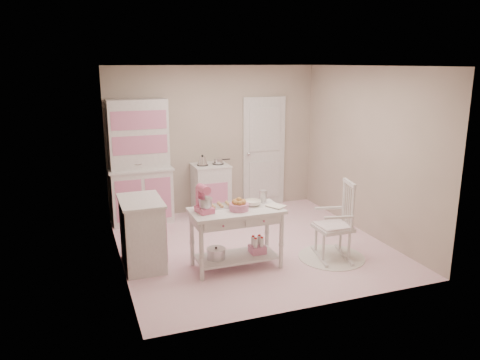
# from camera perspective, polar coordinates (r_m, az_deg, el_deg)

# --- Properties ---
(room_shell) EXTENTS (3.84, 3.84, 2.62)m
(room_shell) POSITION_cam_1_polar(r_m,az_deg,el_deg) (6.58, 1.66, 5.41)
(room_shell) COLOR pink
(room_shell) RESTS_ON ground
(door) EXTENTS (0.82, 0.05, 2.04)m
(door) POSITION_cam_1_polar(r_m,az_deg,el_deg) (8.75, 2.93, 3.42)
(door) COLOR white
(door) RESTS_ON ground
(hutch) EXTENTS (1.06, 0.50, 2.08)m
(hutch) POSITION_cam_1_polar(r_m,az_deg,el_deg) (7.94, -12.09, 2.16)
(hutch) COLOR white
(hutch) RESTS_ON ground
(stove) EXTENTS (0.62, 0.57, 0.92)m
(stove) POSITION_cam_1_polar(r_m,az_deg,el_deg) (8.27, -3.58, -1.21)
(stove) COLOR white
(stove) RESTS_ON ground
(base_cabinet) EXTENTS (0.54, 0.84, 0.92)m
(base_cabinet) POSITION_cam_1_polar(r_m,az_deg,el_deg) (6.34, -11.84, -6.34)
(base_cabinet) COLOR white
(base_cabinet) RESTS_ON ground
(lace_rug) EXTENTS (0.92, 0.92, 0.01)m
(lace_rug) POSITION_cam_1_polar(r_m,az_deg,el_deg) (6.74, 11.08, -9.21)
(lace_rug) COLOR white
(lace_rug) RESTS_ON ground
(rocking_chair) EXTENTS (0.62, 0.80, 1.10)m
(rocking_chair) POSITION_cam_1_polar(r_m,az_deg,el_deg) (6.54, 11.31, -4.83)
(rocking_chair) COLOR white
(rocking_chair) RESTS_ON ground
(work_table) EXTENTS (1.20, 0.60, 0.80)m
(work_table) POSITION_cam_1_polar(r_m,az_deg,el_deg) (6.19, -0.45, -7.12)
(work_table) COLOR white
(work_table) RESTS_ON ground
(stand_mixer) EXTENTS (0.25, 0.31, 0.34)m
(stand_mixer) POSITION_cam_1_polar(r_m,az_deg,el_deg) (5.91, -4.37, -2.38)
(stand_mixer) COLOR #D55A82
(stand_mixer) RESTS_ON work_table
(cookie_tray) EXTENTS (0.34, 0.24, 0.02)m
(cookie_tray) POSITION_cam_1_polar(r_m,az_deg,el_deg) (6.18, -2.33, -3.19)
(cookie_tray) COLOR silver
(cookie_tray) RESTS_ON work_table
(bread_basket) EXTENTS (0.25, 0.25, 0.09)m
(bread_basket) POSITION_cam_1_polar(r_m,az_deg,el_deg) (6.01, -0.12, -3.30)
(bread_basket) COLOR #CF779D
(bread_basket) RESTS_ON work_table
(mixing_bowl) EXTENTS (0.22, 0.22, 0.07)m
(mixing_bowl) POSITION_cam_1_polar(r_m,az_deg,el_deg) (6.21, 1.56, -2.82)
(mixing_bowl) COLOR white
(mixing_bowl) RESTS_ON work_table
(metal_pitcher) EXTENTS (0.10, 0.10, 0.17)m
(metal_pitcher) POSITION_cam_1_polar(r_m,az_deg,el_deg) (6.33, 2.82, -2.03)
(metal_pitcher) COLOR silver
(metal_pitcher) RESTS_ON work_table
(recipe_book) EXTENTS (0.27, 0.29, 0.02)m
(recipe_book) POSITION_cam_1_polar(r_m,az_deg,el_deg) (6.11, 3.91, -3.37)
(recipe_book) COLOR white
(recipe_book) RESTS_ON work_table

